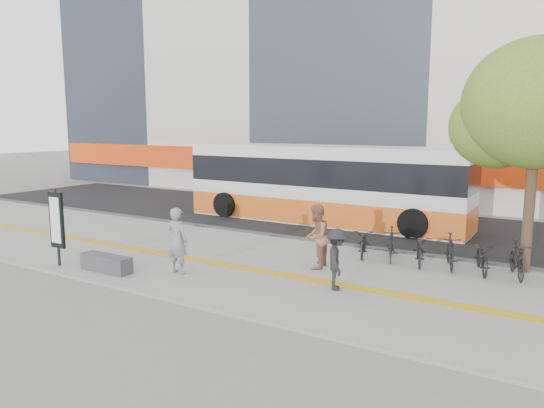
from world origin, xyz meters
The scene contains 13 objects.
ground centered at (0.00, 0.00, 0.00)m, with size 120.00×120.00×0.00m, color slate.
sidewalk centered at (0.00, 1.50, 0.04)m, with size 40.00×7.00×0.08m, color slate.
tactile_strip centered at (0.00, 1.00, 0.09)m, with size 40.00×0.45×0.01m, color #C69117.
street centered at (0.00, 9.00, 0.03)m, with size 40.00×8.00×0.06m, color black.
curb centered at (0.00, 5.00, 0.07)m, with size 40.00×0.25×0.14m, color #353537.
bench centered at (-2.60, -1.20, 0.30)m, with size 1.60×0.45×0.45m, color #353537.
signboard centered at (-4.20, -1.51, 1.37)m, with size 0.55×0.10×2.20m.
street_tree centered at (7.18, 4.82, 4.51)m, with size 4.40×3.80×6.31m.
bus centered at (-0.70, 8.50, 1.53)m, with size 11.75×2.79×3.13m.
bicycle_row centered at (4.91, 4.00, 0.53)m, with size 5.20×1.74×0.96m.
seated_woman centered at (-0.80, -0.31, 0.98)m, with size 0.66×0.43×1.80m, color black.
pedestrian_tan centered at (2.17, 2.05, 0.98)m, with size 0.88×0.68×1.80m, color #8F5E44.
pedestrian_dark centered at (3.42, 0.65, 0.83)m, with size 0.97×0.56×1.50m, color black.
Camera 1 is at (8.26, -10.39, 4.08)m, focal length 33.62 mm.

